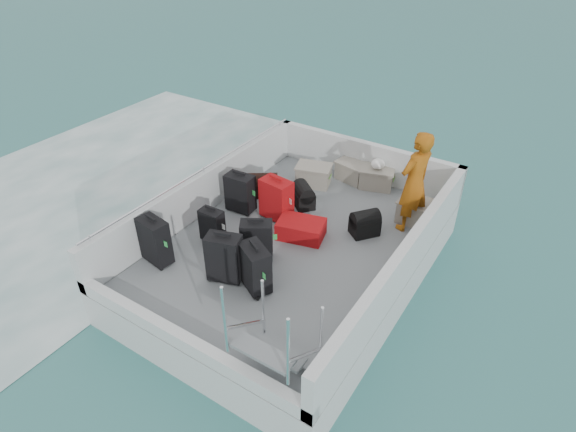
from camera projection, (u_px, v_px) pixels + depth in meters
name	position (u px, v px, depth m)	size (l,w,h in m)	color
ground	(294.00, 273.00, 7.69)	(160.00, 160.00, 0.00)	#1A5B5B
wake_foam	(96.00, 189.00, 9.86)	(10.00, 10.00, 0.00)	white
ferry_hull	(294.00, 258.00, 7.52)	(3.60, 5.00, 0.60)	silver
deck	(294.00, 242.00, 7.35)	(3.30, 4.70, 0.02)	gray
deck_fittings	(303.00, 240.00, 6.76)	(3.60, 5.00, 0.90)	silver
suitcase_0	(155.00, 241.00, 6.76)	(0.46, 0.26, 0.71)	black
suitcase_1	(212.00, 226.00, 7.22)	(0.36, 0.20, 0.54)	black
suitcase_2	(240.00, 193.00, 7.90)	(0.46, 0.27, 0.66)	black
suitcase_3	(225.00, 258.00, 6.45)	(0.46, 0.27, 0.71)	black
suitcase_5	(276.00, 200.00, 7.70)	(0.50, 0.30, 0.69)	#980B0C
suitcase_6	(255.00, 268.00, 6.32)	(0.48, 0.28, 0.66)	black
suitcase_7	(257.00, 241.00, 6.83)	(0.45, 0.26, 0.63)	black
suitcase_8	(301.00, 229.00, 7.38)	(0.46, 0.70, 0.28)	#980B0C
duffel_0	(263.00, 187.00, 8.40)	(0.51, 0.30, 0.32)	black
duffel_1	(303.00, 197.00, 8.11)	(0.43, 0.30, 0.32)	black
duffel_2	(365.00, 225.00, 7.43)	(0.42, 0.30, 0.32)	black
crate_0	(313.00, 176.00, 8.69)	(0.58, 0.40, 0.35)	gray
crate_1	(352.00, 172.00, 8.84)	(0.54, 0.38, 0.33)	gray
crate_2	(376.00, 178.00, 8.62)	(0.57, 0.39, 0.35)	gray
crate_3	(418.00, 213.00, 7.67)	(0.60, 0.41, 0.36)	gray
yellow_bag	(426.00, 210.00, 7.87)	(0.28, 0.26, 0.22)	yellow
white_bag	(378.00, 165.00, 8.47)	(0.24, 0.24, 0.18)	white
passenger	(414.00, 182.00, 7.22)	(0.60, 0.39, 1.63)	orange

